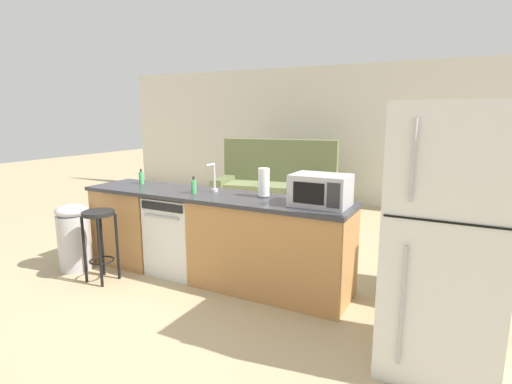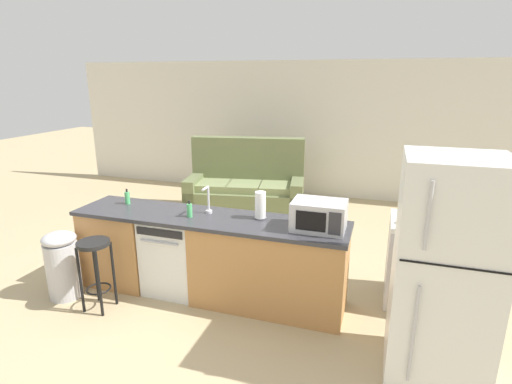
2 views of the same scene
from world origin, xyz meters
name	(u,v)px [view 1 (image 1 of 2)]	position (x,y,z in m)	size (l,w,h in m)	color
ground_plane	(201,274)	(0.00, 0.00, 0.00)	(24.00, 24.00, 0.00)	tan
wall_back	(342,136)	(0.30, 4.20, 1.30)	(10.00, 0.06, 2.60)	silver
kitchen_counter	(219,240)	(0.24, 0.00, 0.42)	(2.94, 0.66, 0.90)	#B77F47
dishwasher	(181,234)	(-0.25, 0.00, 0.42)	(0.58, 0.61, 0.84)	white
stove_range	(448,254)	(2.35, 0.55, 0.45)	(0.76, 0.68, 0.90)	#B7B7BC
refrigerator	(446,241)	(2.35, -0.55, 0.89)	(0.72, 0.73, 1.77)	silver
microwave	(321,190)	(1.31, 0.00, 1.04)	(0.50, 0.37, 0.28)	#B7B7BC
sink_faucet	(214,180)	(0.12, 0.09, 1.03)	(0.07, 0.17, 0.30)	silver
paper_towel_roll	(264,183)	(0.69, 0.12, 1.04)	(0.14, 0.14, 0.28)	#4C4C51
soap_bottle	(194,186)	(-0.02, -0.06, 0.97)	(0.06, 0.06, 0.18)	#4CB266
dish_soap_bottle	(141,178)	(-0.89, 0.11, 0.97)	(0.06, 0.06, 0.18)	#4CB266
kettle	(432,197)	(2.18, 0.42, 0.99)	(0.21, 0.17, 0.19)	silver
bar_stool	(100,231)	(-0.80, -0.61, 0.54)	(0.32, 0.32, 0.74)	black
trash_bin	(74,237)	(-1.31, -0.53, 0.38)	(0.35, 0.35, 0.74)	#B7B7BC
couch	(276,191)	(-0.42, 2.84, 0.39)	(2.13, 1.24, 1.27)	#667047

